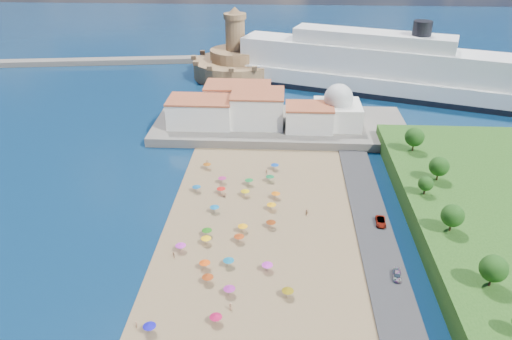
{
  "coord_description": "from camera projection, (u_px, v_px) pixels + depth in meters",
  "views": [
    {
      "loc": [
        10.7,
        -94.72,
        69.89
      ],
      "look_at": [
        4.0,
        25.0,
        8.0
      ],
      "focal_mm": 35.0,
      "sensor_mm": 36.0,
      "label": 1
    }
  ],
  "objects": [
    {
      "name": "ground",
      "position": [
        233.0,
        249.0,
        116.62
      ],
      "size": [
        700.0,
        700.0,
        0.0
      ],
      "primitive_type": "plane",
      "color": "#071938",
      "rests_on": "ground"
    },
    {
      "name": "terrace",
      "position": [
        280.0,
        126.0,
        180.21
      ],
      "size": [
        90.0,
        36.0,
        3.0
      ],
      "primitive_type": "cube",
      "color": "#59544C",
      "rests_on": "ground"
    },
    {
      "name": "jetty",
      "position": [
        229.0,
        94.0,
        212.49
      ],
      "size": [
        18.0,
        70.0,
        2.4
      ],
      "primitive_type": "cube",
      "color": "#59544C",
      "rests_on": "ground"
    },
    {
      "name": "breakwater",
      "position": [
        50.0,
        62.0,
        257.24
      ],
      "size": [
        199.03,
        34.77,
        2.6
      ],
      "primitive_type": "cube",
      "rotation": [
        0.0,
        0.0,
        0.14
      ],
      "color": "#59544C",
      "rests_on": "ground"
    },
    {
      "name": "waterfront_buildings",
      "position": [
        244.0,
        108.0,
        178.5
      ],
      "size": [
        57.0,
        29.0,
        11.0
      ],
      "color": "silver",
      "rests_on": "terrace"
    },
    {
      "name": "domed_building",
      "position": [
        338.0,
        109.0,
        174.01
      ],
      "size": [
        16.0,
        16.0,
        15.0
      ],
      "color": "silver",
      "rests_on": "terrace"
    },
    {
      "name": "fortress",
      "position": [
        236.0,
        63.0,
        236.59
      ],
      "size": [
        40.0,
        40.0,
        32.4
      ],
      "color": "#9A734D",
      "rests_on": "ground"
    },
    {
      "name": "cruise_ship",
      "position": [
        370.0,
        70.0,
        215.71
      ],
      "size": [
        143.61,
        67.94,
        31.6
      ],
      "color": "black",
      "rests_on": "ground"
    },
    {
      "name": "beach_parasols",
      "position": [
        224.0,
        277.0,
        104.17
      ],
      "size": [
        32.6,
        108.03,
        2.2
      ],
      "color": "gray",
      "rests_on": "beach"
    },
    {
      "name": "beachgoers",
      "position": [
        245.0,
        228.0,
        122.14
      ],
      "size": [
        34.28,
        90.94,
        1.86
      ],
      "color": "tan",
      "rests_on": "beach"
    },
    {
      "name": "parked_cars",
      "position": [
        393.0,
        262.0,
        110.05
      ],
      "size": [
        2.8,
        58.3,
        1.45
      ],
      "color": "gray",
      "rests_on": "promenade"
    },
    {
      "name": "hillside_trees",
      "position": [
        464.0,
        230.0,
        105.67
      ],
      "size": [
        14.11,
        108.07,
        7.53
      ],
      "color": "#382314",
      "rests_on": "hillside"
    }
  ]
}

